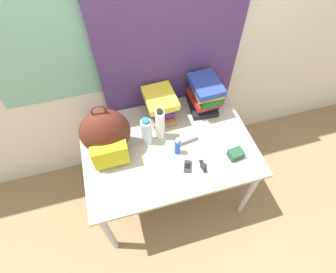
{
  "coord_description": "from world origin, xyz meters",
  "views": [
    {
      "loc": [
        -0.3,
        -0.6,
        2.26
      ],
      "look_at": [
        0.0,
        0.43,
        0.81
      ],
      "focal_mm": 28.0,
      "sensor_mm": 36.0,
      "label": 1
    }
  ],
  "objects_px": {
    "sunglasses_case": "(187,139)",
    "sports_bottle": "(160,125)",
    "backpack": "(106,135)",
    "wristwatch": "(203,166)",
    "camera_pouch": "(236,154)",
    "water_bottle": "(147,131)",
    "sunscreen_bottle": "(177,147)",
    "cell_phone": "(188,167)",
    "book_stack_center": "(205,94)",
    "book_stack_left": "(161,105)"
  },
  "relations": [
    {
      "from": "sunglasses_case",
      "to": "sports_bottle",
      "type": "bearing_deg",
      "value": 152.83
    },
    {
      "from": "backpack",
      "to": "wristwatch",
      "type": "distance_m",
      "value": 0.68
    },
    {
      "from": "sunglasses_case",
      "to": "camera_pouch",
      "type": "xyz_separation_m",
      "value": [
        0.28,
        -0.22,
        0.01
      ]
    },
    {
      "from": "water_bottle",
      "to": "sunscreen_bottle",
      "type": "distance_m",
      "value": 0.24
    },
    {
      "from": "sunscreen_bottle",
      "to": "backpack",
      "type": "bearing_deg",
      "value": 161.85
    },
    {
      "from": "sports_bottle",
      "to": "cell_phone",
      "type": "xyz_separation_m",
      "value": [
        0.11,
        -0.3,
        -0.13
      ]
    },
    {
      "from": "backpack",
      "to": "sports_bottle",
      "type": "distance_m",
      "value": 0.37
    },
    {
      "from": "book_stack_center",
      "to": "water_bottle",
      "type": "distance_m",
      "value": 0.54
    },
    {
      "from": "book_stack_left",
      "to": "sports_bottle",
      "type": "relative_size",
      "value": 0.98
    },
    {
      "from": "wristwatch",
      "to": "book_stack_center",
      "type": "bearing_deg",
      "value": 69.92
    },
    {
      "from": "cell_phone",
      "to": "camera_pouch",
      "type": "bearing_deg",
      "value": -1.58
    },
    {
      "from": "backpack",
      "to": "sports_bottle",
      "type": "bearing_deg",
      "value": 3.36
    },
    {
      "from": "backpack",
      "to": "book_stack_left",
      "type": "xyz_separation_m",
      "value": [
        0.43,
        0.22,
        -0.07
      ]
    },
    {
      "from": "book_stack_center",
      "to": "sunglasses_case",
      "type": "relative_size",
      "value": 1.93
    },
    {
      "from": "sunscreen_bottle",
      "to": "book_stack_center",
      "type": "bearing_deg",
      "value": 47.66
    },
    {
      "from": "water_bottle",
      "to": "cell_phone",
      "type": "relative_size",
      "value": 2.29
    },
    {
      "from": "sunscreen_bottle",
      "to": "cell_phone",
      "type": "distance_m",
      "value": 0.15
    },
    {
      "from": "backpack",
      "to": "book_stack_left",
      "type": "distance_m",
      "value": 0.48
    },
    {
      "from": "camera_pouch",
      "to": "book_stack_left",
      "type": "bearing_deg",
      "value": 128.25
    },
    {
      "from": "backpack",
      "to": "book_stack_left",
      "type": "height_order",
      "value": "backpack"
    },
    {
      "from": "book_stack_left",
      "to": "sunglasses_case",
      "type": "relative_size",
      "value": 1.78
    },
    {
      "from": "sunscreen_bottle",
      "to": "book_stack_left",
      "type": "bearing_deg",
      "value": 93.09
    },
    {
      "from": "backpack",
      "to": "sports_bottle",
      "type": "xyz_separation_m",
      "value": [
        0.37,
        0.02,
        -0.05
      ]
    },
    {
      "from": "sports_bottle",
      "to": "wristwatch",
      "type": "bearing_deg",
      "value": -56.93
    },
    {
      "from": "book_stack_center",
      "to": "sunglasses_case",
      "type": "height_order",
      "value": "book_stack_center"
    },
    {
      "from": "water_bottle",
      "to": "sports_bottle",
      "type": "distance_m",
      "value": 0.1
    },
    {
      "from": "sunscreen_bottle",
      "to": "wristwatch",
      "type": "relative_size",
      "value": 1.46
    },
    {
      "from": "water_bottle",
      "to": "sports_bottle",
      "type": "height_order",
      "value": "sports_bottle"
    },
    {
      "from": "book_stack_center",
      "to": "camera_pouch",
      "type": "height_order",
      "value": "book_stack_center"
    },
    {
      "from": "water_bottle",
      "to": "book_stack_center",
      "type": "bearing_deg",
      "value": 22.24
    },
    {
      "from": "book_stack_left",
      "to": "sunscreen_bottle",
      "type": "distance_m",
      "value": 0.37
    },
    {
      "from": "sunscreen_bottle",
      "to": "camera_pouch",
      "type": "distance_m",
      "value": 0.41
    },
    {
      "from": "water_bottle",
      "to": "wristwatch",
      "type": "relative_size",
      "value": 2.28
    },
    {
      "from": "book_stack_center",
      "to": "water_bottle",
      "type": "relative_size",
      "value": 1.26
    },
    {
      "from": "book_stack_left",
      "to": "cell_phone",
      "type": "distance_m",
      "value": 0.51
    },
    {
      "from": "water_bottle",
      "to": "sports_bottle",
      "type": "relative_size",
      "value": 0.84
    },
    {
      "from": "book_stack_left",
      "to": "backpack",
      "type": "bearing_deg",
      "value": -153.1
    },
    {
      "from": "sports_bottle",
      "to": "sunscreen_bottle",
      "type": "relative_size",
      "value": 1.85
    },
    {
      "from": "backpack",
      "to": "sunscreen_bottle",
      "type": "relative_size",
      "value": 2.92
    },
    {
      "from": "book_stack_center",
      "to": "sports_bottle",
      "type": "xyz_separation_m",
      "value": [
        -0.4,
        -0.19,
        -0.0
      ]
    },
    {
      "from": "cell_phone",
      "to": "sports_bottle",
      "type": "bearing_deg",
      "value": 109.73
    },
    {
      "from": "book_stack_left",
      "to": "wristwatch",
      "type": "height_order",
      "value": "book_stack_left"
    },
    {
      "from": "water_bottle",
      "to": "sunscreen_bottle",
      "type": "xyz_separation_m",
      "value": [
        0.18,
        -0.15,
        -0.04
      ]
    },
    {
      "from": "book_stack_left",
      "to": "camera_pouch",
      "type": "xyz_separation_m",
      "value": [
        0.4,
        -0.51,
        -0.09
      ]
    },
    {
      "from": "book_stack_center",
      "to": "camera_pouch",
      "type": "distance_m",
      "value": 0.52
    },
    {
      "from": "book_stack_center",
      "to": "sports_bottle",
      "type": "bearing_deg",
      "value": -154.56
    },
    {
      "from": "backpack",
      "to": "water_bottle",
      "type": "relative_size",
      "value": 1.87
    },
    {
      "from": "sports_bottle",
      "to": "camera_pouch",
      "type": "distance_m",
      "value": 0.56
    },
    {
      "from": "water_bottle",
      "to": "cell_phone",
      "type": "bearing_deg",
      "value": -53.84
    },
    {
      "from": "water_bottle",
      "to": "sports_bottle",
      "type": "xyz_separation_m",
      "value": [
        0.1,
        0.01,
        0.02
      ]
    }
  ]
}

